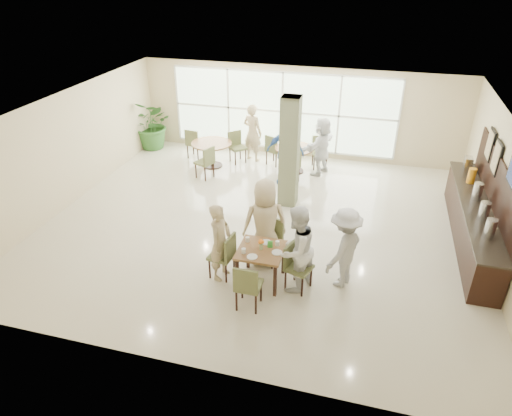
% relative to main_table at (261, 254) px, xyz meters
% --- Properties ---
extents(ground, '(10.00, 10.00, 0.00)m').
position_rel_main_table_xyz_m(ground, '(-0.55, 2.12, -0.65)').
color(ground, beige).
rests_on(ground, ground).
extents(room_shell, '(10.00, 10.00, 10.00)m').
position_rel_main_table_xyz_m(room_shell, '(-0.55, 2.12, 1.06)').
color(room_shell, white).
rests_on(room_shell, ground).
extents(window_bank, '(7.00, 0.04, 7.00)m').
position_rel_main_table_xyz_m(window_bank, '(-1.05, 6.58, 0.75)').
color(window_bank, silver).
rests_on(window_bank, ground).
extents(column, '(0.45, 0.45, 2.80)m').
position_rel_main_table_xyz_m(column, '(-0.15, 3.32, 0.75)').
color(column, '#656C4B').
rests_on(column, ground).
extents(main_table, '(0.87, 0.87, 0.75)m').
position_rel_main_table_xyz_m(main_table, '(0.00, 0.00, 0.00)').
color(main_table, brown).
rests_on(main_table, ground).
extents(round_table_left, '(1.20, 1.20, 0.75)m').
position_rel_main_table_xyz_m(round_table_left, '(-2.86, 5.08, -0.05)').
color(round_table_left, brown).
rests_on(round_table_left, ground).
extents(round_table_right, '(1.14, 1.14, 0.75)m').
position_rel_main_table_xyz_m(round_table_right, '(-0.39, 5.34, -0.07)').
color(round_table_right, brown).
rests_on(round_table_right, ground).
extents(chairs_main_table, '(2.08, 1.94, 0.95)m').
position_rel_main_table_xyz_m(chairs_main_table, '(-0.02, -0.04, -0.17)').
color(chairs_main_table, '#576035').
rests_on(chairs_main_table, ground).
extents(chairs_table_left, '(1.99, 1.94, 0.95)m').
position_rel_main_table_xyz_m(chairs_table_left, '(-2.86, 5.13, -0.17)').
color(chairs_table_left, '#576035').
rests_on(chairs_table_left, ground).
extents(chairs_table_right, '(1.93, 1.82, 0.95)m').
position_rel_main_table_xyz_m(chairs_table_right, '(-0.36, 5.34, -0.17)').
color(chairs_table_right, '#576035').
rests_on(chairs_table_right, ground).
extents(tabletop_clutter, '(0.78, 0.74, 0.21)m').
position_rel_main_table_xyz_m(tabletop_clutter, '(-0.00, 0.02, 0.16)').
color(tabletop_clutter, white).
rests_on(tabletop_clutter, main_table).
extents(buffet_counter, '(0.64, 4.70, 1.95)m').
position_rel_main_table_xyz_m(buffet_counter, '(4.15, 2.63, -0.09)').
color(buffet_counter, black).
rests_on(buffet_counter, ground).
extents(framed_art_a, '(0.05, 0.55, 0.70)m').
position_rel_main_table_xyz_m(framed_art_a, '(4.39, 3.12, 1.20)').
color(framed_art_a, black).
rests_on(framed_art_a, ground).
extents(framed_art_b, '(0.05, 0.55, 0.70)m').
position_rel_main_table_xyz_m(framed_art_b, '(4.39, 3.92, 1.20)').
color(framed_art_b, black).
rests_on(framed_art_b, ground).
extents(potted_plant, '(1.80, 1.80, 1.64)m').
position_rel_main_table_xyz_m(potted_plant, '(-5.21, 5.97, 0.17)').
color(potted_plant, '#2E6227').
rests_on(potted_plant, ground).
extents(teen_left, '(0.48, 0.64, 1.60)m').
position_rel_main_table_xyz_m(teen_left, '(-0.80, -0.04, 0.15)').
color(teen_left, tan).
rests_on(teen_left, ground).
extents(teen_far, '(1.04, 0.82, 1.87)m').
position_rel_main_table_xyz_m(teen_far, '(-0.09, 0.66, 0.29)').
color(teen_far, tan).
rests_on(teen_far, ground).
extents(teen_right, '(0.96, 1.05, 1.75)m').
position_rel_main_table_xyz_m(teen_right, '(0.67, -0.01, 0.23)').
color(teen_right, white).
rests_on(teen_right, ground).
extents(teen_standing, '(0.99, 1.22, 1.64)m').
position_rel_main_table_xyz_m(teen_standing, '(1.52, 0.35, 0.17)').
color(teen_standing, '#B4B5B7').
rests_on(teen_standing, ground).
extents(adult_a, '(1.09, 0.66, 1.81)m').
position_rel_main_table_xyz_m(adult_a, '(-0.50, 4.53, 0.26)').
color(adult_a, '#3B68B2').
rests_on(adult_a, ground).
extents(adult_b, '(1.23, 1.70, 1.68)m').
position_rel_main_table_xyz_m(adult_b, '(0.38, 5.41, 0.20)').
color(adult_b, white).
rests_on(adult_b, ground).
extents(adult_standing, '(0.75, 0.62, 1.78)m').
position_rel_main_table_xyz_m(adult_standing, '(-1.80, 5.87, 0.24)').
color(adult_standing, tan).
rests_on(adult_standing, ground).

